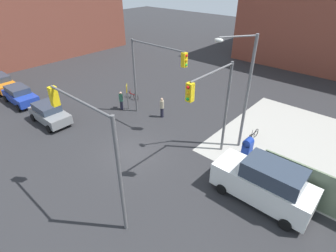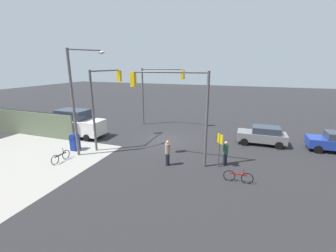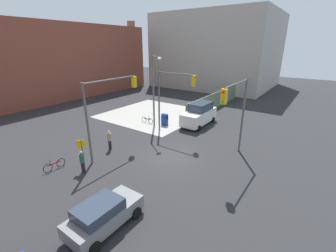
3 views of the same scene
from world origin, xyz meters
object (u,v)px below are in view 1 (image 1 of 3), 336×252
pedestrian_waiting (121,100)px  hatchback_orange (1,83)px  traffic_signal_nw_corner (152,67)px  van_white_delivery (265,183)px  mailbox_blue (247,147)px  street_lamp_corner (243,87)px  sedan_blue (20,95)px  traffic_signal_se_corner (91,138)px  sedan_gray (49,113)px  pedestrian_crossing (162,107)px  traffic_signal_ne_corner (214,100)px  bicycle_at_crosswalk (132,96)px  bicycle_leaning_on_fence (253,136)px

pedestrian_waiting → hatchback_orange: bearing=81.9°
traffic_signal_nw_corner → van_white_delivery: (11.07, -2.70, -3.36)m
mailbox_blue → traffic_signal_nw_corner: bearing=-176.6°
traffic_signal_nw_corner → street_lamp_corner: (7.31, 1.00, 0.06)m
sedan_blue → hatchback_orange: 4.75m
van_white_delivery → traffic_signal_nw_corner: bearing=166.3°
traffic_signal_se_corner → street_lamp_corner: size_ratio=0.81×
sedan_gray → pedestrian_crossing: size_ratio=2.24×
mailbox_blue → sedan_blue: size_ratio=0.34×
street_lamp_corner → van_white_delivery: (3.76, -3.70, -3.42)m
traffic_signal_ne_corner → van_white_delivery: traffic_signal_ne_corner is taller
pedestrian_waiting → bicycle_at_crosswalk: pedestrian_waiting is taller
traffic_signal_nw_corner → mailbox_blue: 9.38m
street_lamp_corner → sedan_blue: 20.83m
van_white_delivery → hatchback_orange: bearing=-172.6°
traffic_signal_ne_corner → van_white_delivery: 5.47m
mailbox_blue → pedestrian_waiting: size_ratio=0.81×
van_white_delivery → pedestrian_crossing: bearing=162.4°
mailbox_blue → sedan_gray: (-14.66, -6.75, 0.08)m
traffic_signal_nw_corner → van_white_delivery: size_ratio=1.20×
traffic_signal_ne_corner → pedestrian_crossing: bearing=160.0°
hatchback_orange → bicycle_at_crosswalk: (12.08, 7.79, -0.50)m
mailbox_blue → hatchback_orange: 25.98m
street_lamp_corner → sedan_blue: street_lamp_corner is taller
traffic_signal_nw_corner → van_white_delivery: 11.88m
traffic_signal_ne_corner → hatchback_orange: traffic_signal_ne_corner is taller
traffic_signal_ne_corner → mailbox_blue: size_ratio=4.55×
mailbox_blue → bicycle_at_crosswalk: bearing=175.6°
street_lamp_corner → sedan_gray: (-13.45, -7.25, -3.86)m
sedan_gray → bicycle_at_crosswalk: size_ratio=2.34×
hatchback_orange → mailbox_blue: bearing=15.1°
bicycle_leaning_on_fence → traffic_signal_ne_corner: bearing=-104.1°
street_lamp_corner → pedestrian_waiting: (-10.79, -1.70, -3.78)m
mailbox_blue → sedan_blue: (-20.33, -6.82, 0.08)m
traffic_signal_ne_corner → sedan_blue: 19.56m
mailbox_blue → pedestrian_crossing: bearing=178.6°
traffic_signal_nw_corner → mailbox_blue: size_ratio=4.55×
van_white_delivery → pedestrian_crossing: 11.28m
sedan_gray → hatchback_orange: 10.42m
hatchback_orange → bicycle_leaning_on_fence: 26.08m
bicycle_at_crosswalk → traffic_signal_se_corner: bearing=-48.2°
van_white_delivery → traffic_signal_ne_corner: bearing=166.4°
mailbox_blue → hatchback_orange: hatchback_orange is taller
sedan_gray → pedestrian_waiting: size_ratio=2.33×
pedestrian_crossing → mailbox_blue: bearing=-154.1°
mailbox_blue → bicycle_at_crosswalk: mailbox_blue is taller
sedan_blue → pedestrian_waiting: pedestrian_waiting is taller
traffic_signal_se_corner → street_lamp_corner: street_lamp_corner is taller
sedan_blue → hatchback_orange: size_ratio=0.98×
traffic_signal_nw_corner → traffic_signal_se_corner: size_ratio=1.00×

